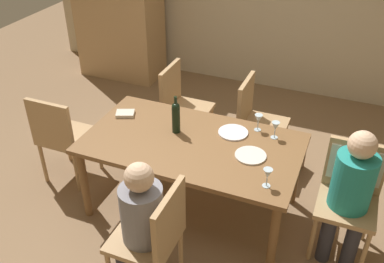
% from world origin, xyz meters
% --- Properties ---
extents(ground_plane, '(10.00, 10.00, 0.00)m').
position_xyz_m(ground_plane, '(0.00, 0.00, 0.00)').
color(ground_plane, '#846647').
extents(dining_table, '(1.77, 0.98, 0.72)m').
position_xyz_m(dining_table, '(0.00, 0.00, 0.64)').
color(dining_table, brown).
rests_on(dining_table, ground_plane).
extents(chair_near, '(0.44, 0.44, 0.92)m').
position_xyz_m(chair_near, '(0.09, -0.87, 0.53)').
color(chair_near, tan).
rests_on(chair_near, ground_plane).
extents(chair_right_end, '(0.44, 0.46, 0.92)m').
position_xyz_m(chair_right_end, '(1.26, 0.12, 0.59)').
color(chair_right_end, tan).
rests_on(chair_right_end, ground_plane).
extents(chair_far_left, '(0.44, 0.44, 0.92)m').
position_xyz_m(chair_far_left, '(-0.49, 0.87, 0.53)').
color(chair_far_left, tan).
rests_on(chair_far_left, ground_plane).
extents(chair_left_end, '(0.44, 0.44, 0.92)m').
position_xyz_m(chair_left_end, '(-1.26, -0.09, 0.53)').
color(chair_left_end, tan).
rests_on(chair_left_end, ground_plane).
extents(chair_far_right, '(0.44, 0.44, 0.92)m').
position_xyz_m(chair_far_right, '(0.31, 0.87, 0.53)').
color(chair_far_right, tan).
rests_on(chair_far_right, ground_plane).
extents(person_woman_host, '(0.34, 0.29, 1.10)m').
position_xyz_m(person_woman_host, '(-0.03, -0.87, 0.64)').
color(person_woman_host, '#33333D').
rests_on(person_woman_host, ground_plane).
extents(person_man_bearded, '(0.30, 0.35, 1.13)m').
position_xyz_m(person_man_bearded, '(1.26, -0.03, 0.65)').
color(person_man_bearded, '#33333D').
rests_on(person_man_bearded, ground_plane).
extents(wine_bottle_tall_green, '(0.07, 0.07, 0.33)m').
position_xyz_m(wine_bottle_tall_green, '(-0.18, 0.09, 0.87)').
color(wine_bottle_tall_green, black).
rests_on(wine_bottle_tall_green, dining_table).
extents(wine_glass_near_left, '(0.07, 0.07, 0.15)m').
position_xyz_m(wine_glass_near_left, '(0.45, 0.38, 0.83)').
color(wine_glass_near_left, silver).
rests_on(wine_glass_near_left, dining_table).
extents(wine_glass_centre, '(0.07, 0.07, 0.15)m').
position_xyz_m(wine_glass_centre, '(0.61, 0.32, 0.83)').
color(wine_glass_centre, silver).
rests_on(wine_glass_centre, dining_table).
extents(wine_glass_near_right, '(0.07, 0.07, 0.15)m').
position_xyz_m(wine_glass_near_right, '(0.70, -0.31, 0.83)').
color(wine_glass_near_right, silver).
rests_on(wine_glass_near_right, dining_table).
extents(dinner_plate_host, '(0.25, 0.25, 0.01)m').
position_xyz_m(dinner_plate_host, '(0.27, 0.25, 0.73)').
color(dinner_plate_host, white).
rests_on(dinner_plate_host, dining_table).
extents(dinner_plate_guest_left, '(0.25, 0.25, 0.01)m').
position_xyz_m(dinner_plate_guest_left, '(0.50, -0.01, 0.73)').
color(dinner_plate_guest_left, silver).
rests_on(dinner_plate_guest_left, dining_table).
extents(folded_napkin, '(0.19, 0.17, 0.03)m').
position_xyz_m(folded_napkin, '(-0.72, 0.16, 0.74)').
color(folded_napkin, beige).
rests_on(folded_napkin, dining_table).
extents(handbag, '(0.16, 0.30, 0.22)m').
position_xyz_m(handbag, '(0.75, 0.87, 0.11)').
color(handbag, brown).
rests_on(handbag, ground_plane).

